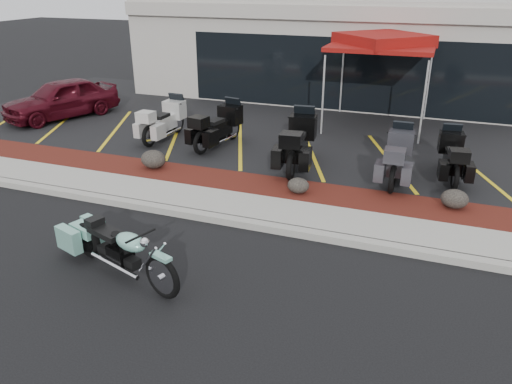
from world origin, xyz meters
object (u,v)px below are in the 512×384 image
at_px(touring_white, 177,113).
at_px(parked_car, 61,98).
at_px(hero_cruiser, 162,271).
at_px(popup_canopy, 383,43).
at_px(traffic_cone, 300,121).

xyz_separation_m(touring_white, parked_car, (-4.73, 0.27, 0.04)).
bearing_deg(hero_cruiser, popup_canopy, 98.76).
distance_m(hero_cruiser, traffic_cone, 9.80).
height_order(touring_white, parked_car, parked_car).
bearing_deg(traffic_cone, parked_car, -168.66).
xyz_separation_m(traffic_cone, popup_canopy, (2.32, 1.05, 2.49)).
xyz_separation_m(hero_cruiser, touring_white, (-3.98, 7.86, 0.28)).
bearing_deg(traffic_cone, touring_white, -151.34).
distance_m(hero_cruiser, touring_white, 8.82).
height_order(touring_white, traffic_cone, touring_white).
height_order(hero_cruiser, traffic_cone, hero_cruiser).
bearing_deg(touring_white, parked_car, 89.63).
bearing_deg(hero_cruiser, traffic_cone, 111.19).
bearing_deg(popup_canopy, hero_cruiser, -99.01).
relative_size(touring_white, parked_car, 0.55).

